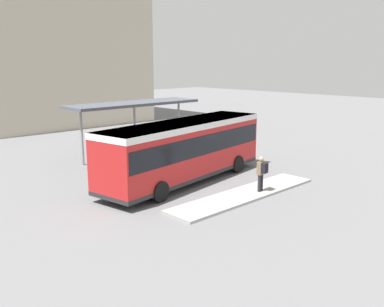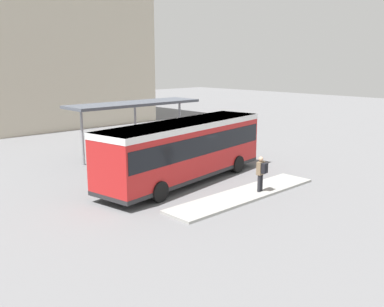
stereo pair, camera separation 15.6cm
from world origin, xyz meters
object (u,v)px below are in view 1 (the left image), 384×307
Objects in this scene: city_bus at (185,147)px; bicycle_red at (214,140)px; pedestrian_waiting at (262,172)px; bicycle_blue at (223,141)px; bicycle_black at (230,143)px.

city_bus reaches higher than bicycle_red.
pedestrian_waiting is 12.06m from bicycle_blue.
bicycle_blue is 1.06× the size of bicycle_red.
bicycle_blue reaches higher than bicycle_black.
bicycle_red is at bearing -164.76° from bicycle_blue.
bicycle_black is 0.88× the size of bicycle_blue.
city_bus reaches higher than bicycle_blue.
bicycle_black is 0.93× the size of bicycle_red.
pedestrian_waiting reaches higher than bicycle_blue.
pedestrian_waiting is 12.59m from bicycle_red.
bicycle_black is 1.57m from bicycle_red.
bicycle_black is (7.51, 8.58, -0.77)m from pedestrian_waiting.
bicycle_blue is at bearing -44.62° from pedestrian_waiting.
city_bus is at bearing 10.32° from pedestrian_waiting.
bicycle_blue reaches higher than bicycle_red.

